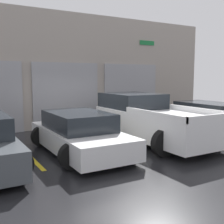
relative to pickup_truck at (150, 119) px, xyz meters
name	(u,v)px	position (x,y,z in m)	size (l,w,h in m)	color
ground_plane	(102,140)	(-1.41, 1.00, -0.79)	(28.00, 28.00, 0.00)	black
shophouse_building	(68,72)	(-1.42, 4.29, 1.72)	(15.35, 0.68, 5.12)	#9E9389
pickup_truck	(150,119)	(0.00, 0.00, 0.00)	(2.56, 5.06, 1.65)	white
sedan_white	(79,134)	(-2.82, -0.23, -0.21)	(2.23, 4.28, 1.23)	white
sedan_side	(210,119)	(2.82, -0.23, -0.19)	(2.16, 4.47, 1.26)	black
parking_stripe_left	(33,159)	(-4.23, -0.26, -0.78)	(0.12, 2.20, 0.01)	gold
parking_stripe_centre	(120,147)	(-1.41, -0.26, -0.78)	(0.12, 2.20, 0.01)	gold
parking_stripe_right	(183,138)	(1.41, -0.26, -0.78)	(0.12, 2.20, 0.01)	gold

